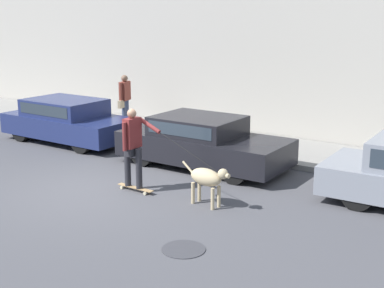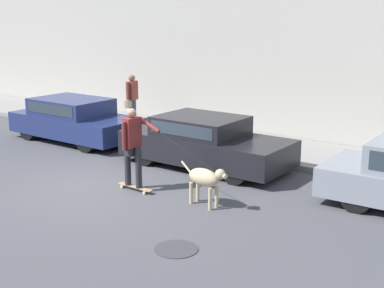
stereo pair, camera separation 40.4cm
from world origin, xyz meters
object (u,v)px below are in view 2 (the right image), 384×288
(parked_car_1, at_px, (205,143))
(skateboarder, at_px, (133,144))
(pedestrian_with_bag, at_px, (132,97))
(parked_car_0, at_px, (75,120))
(dog, at_px, (205,178))

(parked_car_1, xyz_separation_m, skateboarder, (-0.17, -2.33, 0.40))
(pedestrian_with_bag, bearing_deg, parked_car_0, 71.09)
(parked_car_0, height_order, parked_car_1, parked_car_0)
(parked_car_0, distance_m, parked_car_1, 4.59)
(parked_car_1, bearing_deg, parked_car_0, 179.69)
(parked_car_0, distance_m, skateboarder, 5.01)
(parked_car_1, bearing_deg, dog, -55.17)
(parked_car_0, height_order, pedestrian_with_bag, pedestrian_with_bag)
(skateboarder, bearing_deg, dog, 5.74)
(pedestrian_with_bag, bearing_deg, parked_car_1, 140.57)
(parked_car_1, bearing_deg, pedestrian_with_bag, 152.93)
(parked_car_0, height_order, dog, parked_car_0)
(parked_car_1, relative_size, pedestrian_with_bag, 2.58)
(dog, xyz_separation_m, skateboarder, (-1.73, -0.11, 0.44))
(dog, distance_m, skateboarder, 1.79)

